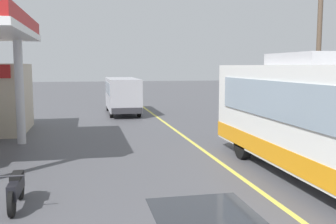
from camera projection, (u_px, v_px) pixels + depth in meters
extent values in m
plane|color=#4C4C51|center=(159.00, 118.00, 24.74)|extent=(120.00, 120.00, 0.00)
cube|color=#D8CC4C|center=(177.00, 131.00, 19.88)|extent=(0.16, 50.00, 0.01)
cube|color=white|center=(328.00, 118.00, 10.84)|extent=(2.50, 11.00, 2.90)
cube|color=orange|center=(326.00, 157.00, 10.97)|extent=(2.54, 11.04, 0.56)
cube|color=#8C9EAD|center=(286.00, 102.00, 10.53)|extent=(0.06, 9.35, 1.10)
cube|color=#B2B2B7|center=(310.00, 59.00, 11.62)|extent=(1.60, 2.80, 0.36)
cylinder|color=black|center=(243.00, 145.00, 13.98)|extent=(0.30, 1.00, 1.00)
cylinder|color=black|center=(299.00, 142.00, 14.43)|extent=(0.30, 1.00, 1.00)
cylinder|color=silver|center=(19.00, 90.00, 16.46)|extent=(0.36, 0.36, 4.60)
cube|color=#A5A5AD|center=(122.00, 94.00, 27.04)|extent=(2.00, 6.00, 2.10)
cube|color=#8C9EAD|center=(122.00, 88.00, 26.99)|extent=(2.04, 5.10, 0.80)
cube|color=#2D2D33|center=(127.00, 111.00, 24.18)|extent=(1.90, 0.16, 0.36)
cylinder|color=black|center=(112.00, 112.00, 25.04)|extent=(0.22, 0.76, 0.76)
cylinder|color=black|center=(139.00, 111.00, 25.39)|extent=(0.22, 0.76, 0.76)
cylinder|color=black|center=(108.00, 106.00, 28.93)|extent=(0.22, 0.76, 0.76)
cylinder|color=black|center=(132.00, 105.00, 29.28)|extent=(0.22, 0.76, 0.76)
cylinder|color=black|center=(12.00, 204.00, 8.60)|extent=(0.10, 0.60, 0.60)
cylinder|color=black|center=(20.00, 187.00, 9.77)|extent=(0.10, 0.60, 0.60)
cube|color=black|center=(16.00, 186.00, 9.16)|extent=(0.20, 1.30, 0.36)
cube|color=black|center=(17.00, 176.00, 9.28)|extent=(0.24, 0.60, 0.12)
cylinder|color=#2D2D33|center=(11.00, 176.00, 8.58)|extent=(0.55, 0.04, 0.04)
cylinder|color=brown|center=(318.00, 55.00, 19.36)|extent=(0.24, 0.24, 7.61)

